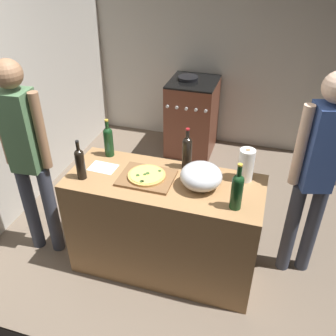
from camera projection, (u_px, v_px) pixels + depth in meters
ground_plane at (190, 205)px, 3.88m from camera, size 3.83×3.58×0.02m
kitchen_wall_rear at (224, 43)px, 4.40m from camera, size 3.83×0.10×2.60m
kitchen_wall_left at (28, 69)px, 3.57m from camera, size 0.10×3.58×2.60m
counter at (164, 226)px, 2.95m from camera, size 1.47×0.60×0.89m
cutting_board at (147, 178)px, 2.72m from camera, size 0.40×0.32×0.02m
pizza at (147, 175)px, 2.71m from camera, size 0.28×0.28×0.03m
mixing_bowl at (201, 176)px, 2.59m from camera, size 0.30×0.30×0.18m
paper_towel_roll at (246, 165)px, 2.65m from camera, size 0.11×0.11×0.25m
wine_bottle_dark at (80, 162)px, 2.66m from camera, size 0.07×0.07×0.31m
wine_bottle_amber at (187, 151)px, 2.78m from camera, size 0.07×0.07×0.34m
wine_bottle_green at (237, 190)px, 2.37m from camera, size 0.08×0.08×0.34m
wine_bottle_clear at (108, 140)px, 2.94m from camera, size 0.08×0.08×0.32m
recipe_sheet at (103, 168)px, 2.85m from camera, size 0.22×0.16×0.00m
stove at (192, 117)px, 4.60m from camera, size 0.57×0.64×0.98m
person_in_stripes at (27, 152)px, 2.83m from camera, size 0.39×0.22×1.72m
person_in_red at (317, 170)px, 2.63m from camera, size 0.37×0.25×1.72m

